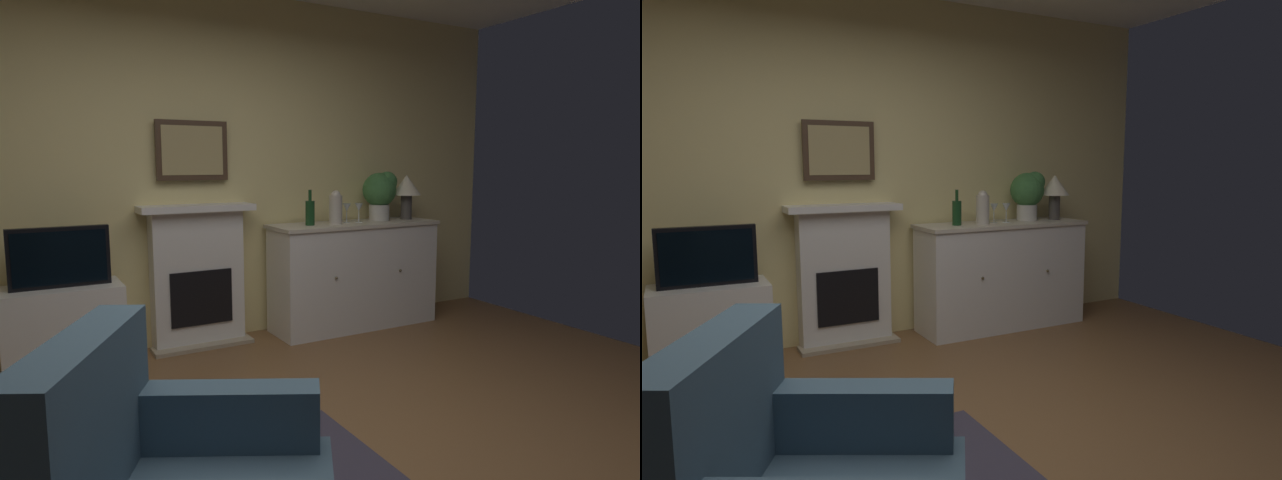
{
  "view_description": "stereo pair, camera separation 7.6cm",
  "coord_description": "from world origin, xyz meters",
  "views": [
    {
      "loc": [
        -1.14,
        -2.02,
        1.41
      ],
      "look_at": [
        0.32,
        0.57,
        1.0
      ],
      "focal_mm": 31.18,
      "sensor_mm": 36.0,
      "label": 1
    },
    {
      "loc": [
        -1.07,
        -2.06,
        1.41
      ],
      "look_at": [
        0.32,
        0.57,
        1.0
      ],
      "focal_mm": 31.18,
      "sensor_mm": 36.0,
      "label": 2
    }
  ],
  "objects": [
    {
      "name": "vase_decorative",
      "position": [
        1.22,
        1.9,
        1.05
      ],
      "size": [
        0.11,
        0.11,
        0.28
      ],
      "color": "beige",
      "rests_on": "sideboard_cabinet"
    },
    {
      "name": "wall_rear",
      "position": [
        0.0,
        2.26,
        1.37
      ],
      "size": [
        6.14,
        0.06,
        2.73
      ],
      "primitive_type": "cube",
      "color": "#EAD68C",
      "rests_on": "ground_plane"
    },
    {
      "name": "tv_set",
      "position": [
        -0.87,
        1.94,
        0.8
      ],
      "size": [
        0.62,
        0.07,
        0.4
      ],
      "color": "black",
      "rests_on": "tv_cabinet"
    },
    {
      "name": "wine_glass_center",
      "position": [
        1.47,
        1.94,
        1.03
      ],
      "size": [
        0.07,
        0.07,
        0.16
      ],
      "color": "silver",
      "rests_on": "sideboard_cabinet"
    },
    {
      "name": "potted_plant_small",
      "position": [
        1.74,
        2.0,
        1.17
      ],
      "size": [
        0.3,
        0.3,
        0.43
      ],
      "color": "beige",
      "rests_on": "sideboard_cabinet"
    },
    {
      "name": "table_lamp",
      "position": [
        1.99,
        1.95,
        1.19
      ],
      "size": [
        0.26,
        0.26,
        0.4
      ],
      "color": "#4C4742",
      "rests_on": "sideboard_cabinet"
    },
    {
      "name": "fireplace_unit",
      "position": [
        0.11,
        2.13,
        0.55
      ],
      "size": [
        0.87,
        0.3,
        1.1
      ],
      "color": "white",
      "rests_on": "ground_plane"
    },
    {
      "name": "sideboard_cabinet",
      "position": [
        1.44,
        1.95,
        0.46
      ],
      "size": [
        1.49,
        0.49,
        0.91
      ],
      "color": "white",
      "rests_on": "ground_plane"
    },
    {
      "name": "wine_bottle",
      "position": [
        1.0,
        1.94,
        1.02
      ],
      "size": [
        0.08,
        0.08,
        0.29
      ],
      "color": "#193F1E",
      "rests_on": "sideboard_cabinet"
    },
    {
      "name": "framed_picture",
      "position": [
        0.11,
        2.18,
        1.51
      ],
      "size": [
        0.55,
        0.04,
        0.45
      ],
      "color": "#473323"
    },
    {
      "name": "tv_cabinet",
      "position": [
        -0.87,
        1.97,
        0.3
      ],
      "size": [
        0.75,
        0.42,
        0.6
      ],
      "color": "white",
      "rests_on": "ground_plane"
    },
    {
      "name": "wine_glass_left",
      "position": [
        1.36,
        1.96,
        1.03
      ],
      "size": [
        0.07,
        0.07,
        0.16
      ],
      "color": "silver",
      "rests_on": "sideboard_cabinet"
    }
  ]
}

